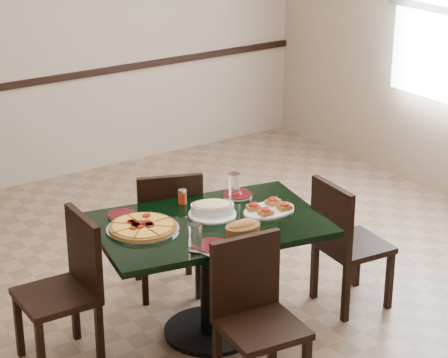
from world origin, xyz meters
TOP-DOWN VIEW (x-y plane):
  - floor at (0.00, 0.00)m, footprint 5.50×5.50m
  - room_shell at (1.02, 1.73)m, footprint 5.50×5.50m
  - main_table at (-0.36, -0.24)m, footprint 1.46×1.08m
  - chair_far at (-0.32, 0.31)m, footprint 0.53×0.53m
  - chair_near at (-0.48, -0.85)m, footprint 0.45×0.45m
  - chair_right at (0.52, -0.43)m, footprint 0.44×0.44m
  - chair_left at (-1.17, -0.01)m, footprint 0.42×0.42m
  - pepperoni_pizza at (-0.74, -0.13)m, footprint 0.42×0.42m
  - lasagna_casserole at (-0.30, -0.17)m, footprint 0.31×0.29m
  - bread_basket at (-0.31, -0.50)m, footprint 0.22×0.15m
  - bruschetta_platter at (0.01, -0.32)m, footprint 0.34×0.23m
  - side_plate_near at (-0.54, -0.54)m, footprint 0.20×0.20m
  - side_plate_far_r at (-0.00, -0.01)m, footprint 0.19×0.19m
  - side_plate_far_l at (-0.75, 0.11)m, footprint 0.17×0.17m
  - napkin_setting at (-0.56, -0.55)m, footprint 0.17×0.17m
  - water_glass_a at (-0.02, -0.01)m, footprint 0.07×0.07m
  - water_glass_b at (-0.64, -0.53)m, footprint 0.08×0.08m
  - pepper_shaker at (-0.35, 0.08)m, footprint 0.05×0.05m

SIDE VIEW (x-z plane):
  - floor at x=0.00m, z-range 0.00..0.00m
  - chair_right at x=0.52m, z-range 0.05..0.91m
  - chair_near at x=-0.48m, z-range 0.05..0.93m
  - chair_left at x=-1.17m, z-range 0.05..0.93m
  - chair_far at x=-0.32m, z-range 0.05..0.94m
  - main_table at x=-0.36m, z-range 0.19..0.94m
  - napkin_setting at x=-0.56m, z-range 0.75..0.76m
  - side_plate_near at x=-0.54m, z-range 0.75..0.77m
  - side_plate_far_l at x=-0.75m, z-range 0.75..0.77m
  - side_plate_far_r at x=0.00m, z-range 0.74..0.77m
  - pepperoni_pizza at x=-0.74m, z-range 0.75..0.79m
  - bruschetta_platter at x=0.01m, z-range 0.75..0.80m
  - bread_basket at x=-0.31m, z-range 0.74..0.84m
  - lasagna_casserole at x=-0.30m, z-range 0.75..0.84m
  - pepper_shaker at x=-0.35m, z-range 0.75..0.84m
  - water_glass_a at x=-0.02m, z-range 0.75..0.90m
  - water_glass_b at x=-0.64m, z-range 0.75..0.91m
  - room_shell at x=1.02m, z-range -1.58..3.92m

